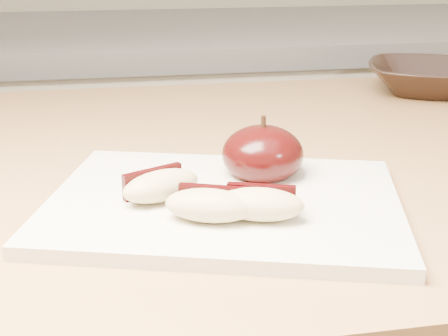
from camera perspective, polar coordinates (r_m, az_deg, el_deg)
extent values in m
cube|color=silver|center=(1.46, -2.94, -6.47)|extent=(2.40, 0.60, 0.90)
cube|color=slate|center=(1.32, -3.31, 12.12)|extent=(2.40, 0.62, 0.04)
cube|color=#AA734A|center=(0.66, 4.51, 0.05)|extent=(1.64, 0.64, 0.04)
cube|color=silver|center=(0.50, 0.00, -3.28)|extent=(0.32, 0.28, 0.01)
ellipsoid|color=black|center=(0.54, 3.55, 1.27)|extent=(0.08, 0.08, 0.05)
cylinder|color=black|center=(0.54, 3.62, 4.25)|extent=(0.00, 0.00, 0.01)
ellipsoid|color=#D2BD85|center=(0.49, -5.75, -1.62)|extent=(0.07, 0.06, 0.02)
cube|color=black|center=(0.50, -6.54, -1.25)|extent=(0.05, 0.03, 0.02)
ellipsoid|color=#D2BD85|center=(0.45, -1.37, -3.44)|extent=(0.07, 0.05, 0.02)
cube|color=black|center=(0.47, -1.02, -2.88)|extent=(0.05, 0.02, 0.02)
ellipsoid|color=#D2BD85|center=(0.46, 3.27, -3.34)|extent=(0.07, 0.05, 0.02)
cube|color=black|center=(0.47, 3.42, -2.77)|extent=(0.05, 0.02, 0.02)
imported|color=black|center=(0.93, 18.26, 7.80)|extent=(0.22, 0.22, 0.04)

